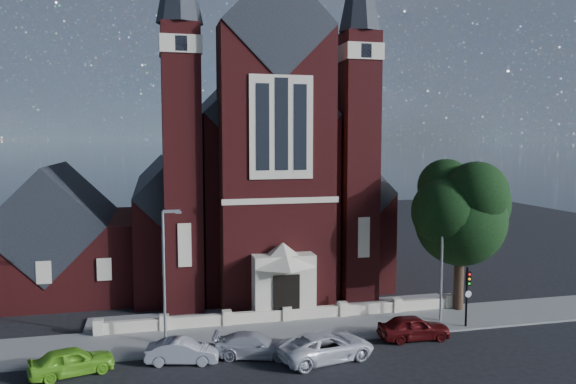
# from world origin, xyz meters

# --- Properties ---
(ground) EXTENTS (120.00, 120.00, 0.00)m
(ground) POSITION_xyz_m (0.00, 15.00, 0.00)
(ground) COLOR black
(ground) RESTS_ON ground
(pavement_strip) EXTENTS (60.00, 5.00, 0.12)m
(pavement_strip) POSITION_xyz_m (0.00, 4.50, 0.00)
(pavement_strip) COLOR gray
(pavement_strip) RESTS_ON ground
(forecourt_paving) EXTENTS (26.00, 3.00, 0.14)m
(forecourt_paving) POSITION_xyz_m (0.00, 8.50, 0.00)
(forecourt_paving) COLOR gray
(forecourt_paving) RESTS_ON ground
(forecourt_wall) EXTENTS (24.00, 0.40, 0.90)m
(forecourt_wall) POSITION_xyz_m (0.00, 6.50, 0.00)
(forecourt_wall) COLOR beige
(forecourt_wall) RESTS_ON ground
(church) EXTENTS (20.01, 34.90, 29.20)m
(church) POSITION_xyz_m (-0.00, 22.94, 8.19)
(church) COLOR #531616
(church) RESTS_ON ground
(parish_hall) EXTENTS (12.00, 12.20, 10.24)m
(parish_hall) POSITION_xyz_m (-16.00, 18.00, 4.01)
(parish_hall) COLOR #531616
(parish_hall) RESTS_ON ground
(street_tree) EXTENTS (6.40, 6.60, 10.70)m
(street_tree) POSITION_xyz_m (12.60, 5.71, 6.96)
(street_tree) COLOR black
(street_tree) RESTS_ON ground
(street_lamp_left) EXTENTS (1.16, 0.22, 8.09)m
(street_lamp_left) POSITION_xyz_m (-7.91, 4.00, 4.60)
(street_lamp_left) COLOR gray
(street_lamp_left) RESTS_ON ground
(street_lamp_right) EXTENTS (1.16, 0.22, 8.09)m
(street_lamp_right) POSITION_xyz_m (10.09, 4.00, 4.60)
(street_lamp_right) COLOR gray
(street_lamp_right) RESTS_ON ground
(traffic_signal) EXTENTS (0.28, 0.42, 4.00)m
(traffic_signal) POSITION_xyz_m (11.00, 2.43, 2.58)
(traffic_signal) COLOR black
(traffic_signal) RESTS_ON ground
(car_lime_van) EXTENTS (4.54, 2.76, 1.44)m
(car_lime_van) POSITION_xyz_m (-12.81, 0.84, 0.72)
(car_lime_van) COLOR #74C627
(car_lime_van) RESTS_ON ground
(car_silver_a) EXTENTS (4.13, 2.12, 1.30)m
(car_silver_a) POSITION_xyz_m (-7.15, 1.05, 0.65)
(car_silver_a) COLOR #A0A1A7
(car_silver_a) RESTS_ON ground
(car_silver_b) EXTENTS (4.91, 2.99, 1.33)m
(car_silver_b) POSITION_xyz_m (-3.18, 0.99, 0.67)
(car_silver_b) COLOR #B0B1B8
(car_silver_b) RESTS_ON ground
(car_white_suv) EXTENTS (5.90, 3.63, 1.52)m
(car_white_suv) POSITION_xyz_m (0.62, -0.37, 0.76)
(car_white_suv) COLOR white
(car_white_suv) RESTS_ON ground
(car_dark_red) EXTENTS (4.44, 1.93, 1.49)m
(car_dark_red) POSITION_xyz_m (6.78, 1.40, 0.75)
(car_dark_red) COLOR #4E0D0E
(car_dark_red) RESTS_ON ground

